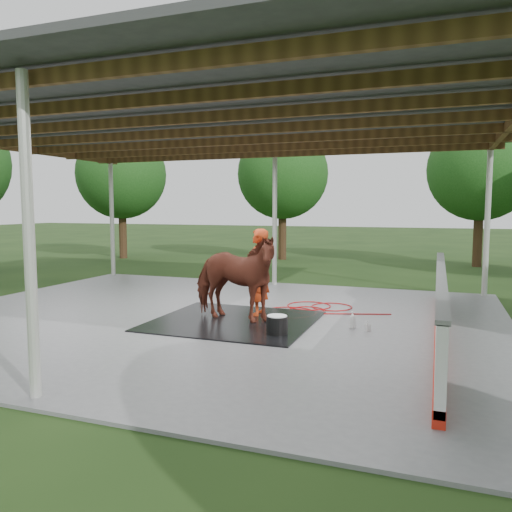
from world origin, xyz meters
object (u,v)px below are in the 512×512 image
(dasher_board, at_px, (440,306))
(horse, at_px, (234,278))
(wash_bucket, at_px, (277,325))
(handler, at_px, (258,272))

(dasher_board, distance_m, horse, 3.89)
(horse, height_order, wash_bucket, horse)
(dasher_board, bearing_deg, handler, 172.26)
(dasher_board, height_order, horse, horse)
(horse, distance_m, handler, 0.74)
(horse, xyz_separation_m, handler, (0.27, 0.69, 0.03))
(dasher_board, relative_size, wash_bucket, 20.69)
(handler, height_order, wash_bucket, handler)
(horse, distance_m, wash_bucket, 1.51)
(dasher_board, bearing_deg, horse, -177.02)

